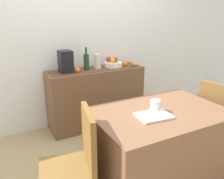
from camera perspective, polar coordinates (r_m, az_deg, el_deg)
ground_plane at (r=2.79m, az=2.57°, el=-16.32°), size 6.40×6.40×0.02m
room_wall_rear at (r=3.37m, az=-7.57°, el=14.38°), size 6.40×0.06×2.70m
sideboard_console at (r=3.37m, az=-3.84°, el=-1.91°), size 1.33×0.42×0.82m
table_runner at (r=3.24m, az=-3.99°, el=4.97°), size 1.25×0.32×0.01m
fruit_bowl at (r=3.35m, az=0.34°, el=6.07°), size 0.25×0.25×0.06m
apple_upper at (r=3.35m, az=0.81°, el=7.22°), size 0.07×0.07×0.07m
apple_front at (r=3.30m, az=0.16°, el=7.02°), size 0.07×0.07×0.07m
apple_rear at (r=3.38m, az=-0.83°, el=7.31°), size 0.07×0.07×0.07m
wine_bottle at (r=3.17m, az=-6.19°, el=6.67°), size 0.07×0.07×0.31m
coffee_maker at (r=3.08m, az=-11.13°, el=6.57°), size 0.16×0.18×0.28m
ceramic_vase at (r=3.24m, az=-3.52°, el=6.75°), size 0.09×0.09×0.21m
orange_loose_far at (r=3.41m, az=3.22°, el=6.17°), size 0.07×0.07×0.07m
orange_loose_mid at (r=3.08m, az=-8.32°, el=4.69°), size 0.07×0.07×0.07m
orange_loose_end at (r=3.40m, az=5.38°, el=6.15°), size 0.07×0.07×0.07m
dining_table at (r=2.31m, az=10.92°, el=-13.62°), size 1.18×0.80×0.74m
open_book at (r=2.02m, az=10.05°, el=-6.24°), size 0.30×0.24×0.02m
coffee_cup at (r=2.11m, az=10.37°, el=-3.84°), size 0.09×0.09×0.10m
chair_by_corner at (r=2.91m, az=24.39°, el=-10.21°), size 0.47×0.47×0.90m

